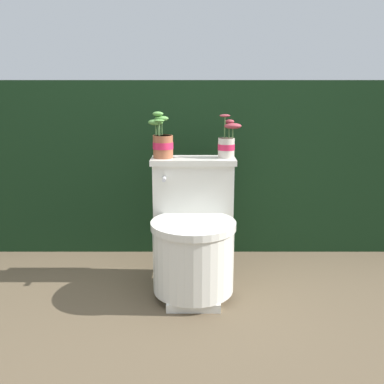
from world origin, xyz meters
The scene contains 5 objects.
ground_plane centered at (0.00, 0.00, 0.00)m, with size 12.00×12.00×0.00m, color brown.
hedge_backdrop centered at (0.00, 1.05, 0.55)m, with size 3.62×0.92×1.11m.
toilet centered at (0.09, 0.03, 0.30)m, with size 0.46×0.55×0.70m.
potted_plant_left centered at (-0.07, 0.20, 0.78)m, with size 0.13×0.11×0.25m.
potted_plant_midleft centered at (0.27, 0.21, 0.78)m, with size 0.12×0.09×0.23m.
Camera 1 is at (0.08, -2.08, 1.06)m, focal length 40.00 mm.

